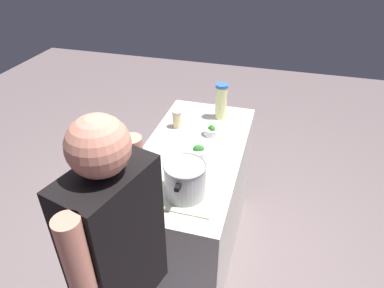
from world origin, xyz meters
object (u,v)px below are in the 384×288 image
(mason_jar, at_px, (177,119))
(broccoli_bowl_front, at_px, (211,131))
(cooking_pot, at_px, (185,179))
(person_cook, at_px, (123,282))
(lemonade_pitcher, at_px, (221,101))
(broccoli_bowl_center, at_px, (199,152))

(mason_jar, height_order, broccoli_bowl_front, mason_jar)
(cooking_pot, height_order, person_cook, person_cook)
(lemonade_pitcher, distance_m, mason_jar, 0.35)
(lemonade_pitcher, height_order, mason_jar, lemonade_pitcher)
(cooking_pot, distance_m, person_cook, 0.60)
(lemonade_pitcher, distance_m, broccoli_bowl_center, 0.53)
(broccoli_bowl_front, relative_size, person_cook, 0.06)
(broccoli_bowl_center, distance_m, person_cook, 0.95)
(cooking_pot, bearing_deg, person_cook, -8.48)
(cooking_pot, relative_size, person_cook, 0.17)
(cooking_pot, xyz_separation_m, broccoli_bowl_center, (-0.36, -0.02, -0.07))
(broccoli_bowl_front, xyz_separation_m, broccoli_bowl_center, (0.27, -0.02, 0.00))
(cooking_pot, height_order, broccoli_bowl_front, cooking_pot)
(mason_jar, bearing_deg, person_cook, 7.73)
(broccoli_bowl_center, bearing_deg, lemonade_pitcher, 176.90)
(cooking_pot, height_order, lemonade_pitcher, lemonade_pitcher)
(broccoli_bowl_front, bearing_deg, broccoli_bowl_center, -3.69)
(lemonade_pitcher, bearing_deg, mason_jar, -50.62)
(lemonade_pitcher, xyz_separation_m, broccoli_bowl_front, (0.25, -0.01, -0.10))
(mason_jar, bearing_deg, broccoli_bowl_center, 37.82)
(lemonade_pitcher, xyz_separation_m, broccoli_bowl_center, (0.52, -0.03, -0.10))
(cooking_pot, relative_size, broccoli_bowl_center, 2.39)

